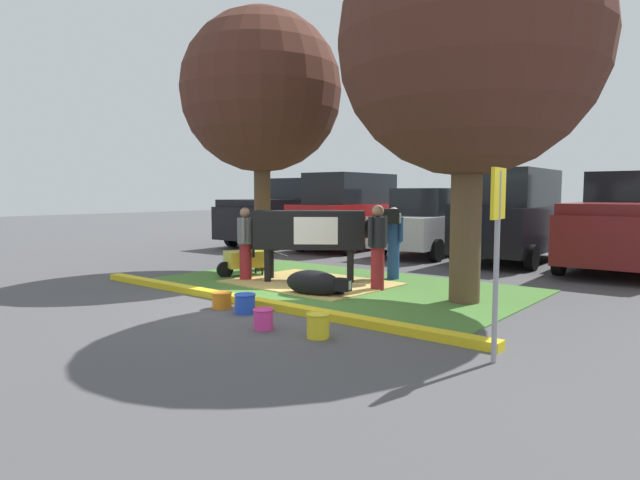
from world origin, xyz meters
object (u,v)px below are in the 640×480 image
object	(u,v)px
bucket_blue	(245,303)
pickup_truck_black	(288,214)
person_visitor_near	(245,242)
wheelbarrow	(245,259)
shade_tree_right	(470,44)
cow_holstein	(315,230)
sedan_silver	(430,223)
bucket_yellow	(318,325)
person_visitor_far	(393,241)
suv_black	(513,215)
bucket_orange	(222,300)
suv_dark_grey	(351,211)
calf_lying	(315,283)
person_handler	(378,245)
shade_tree_left	(261,92)
bucket_pink	(263,318)
parking_sign	(497,226)
pickup_truck_maroon	(623,225)

from	to	relation	value
bucket_blue	pickup_truck_black	xyz separation A→B (m)	(-7.19, 8.83, 0.95)
person_visitor_near	wheelbarrow	world-z (taller)	person_visitor_near
shade_tree_right	cow_holstein	world-z (taller)	shade_tree_right
cow_holstein	bucket_blue	world-z (taller)	cow_holstein
bucket_blue	sedan_silver	bearing A→B (deg)	99.92
shade_tree_right	bucket_yellow	size ratio (longest dim) A/B	20.17
person_visitor_far	suv_black	world-z (taller)	suv_black
bucket_orange	suv_dark_grey	size ratio (longest dim) A/B	0.07
bucket_yellow	suv_black	size ratio (longest dim) A/B	0.07
calf_lying	wheelbarrow	xyz separation A→B (m)	(-2.73, 0.81, 0.15)
person_handler	sedan_silver	size ratio (longest dim) A/B	0.37
person_handler	bucket_yellow	distance (m)	3.65
bucket_blue	sedan_silver	world-z (taller)	sedan_silver
shade_tree_left	sedan_silver	world-z (taller)	shade_tree_left
bucket_pink	pickup_truck_black	size ratio (longest dim) A/B	0.05
shade_tree_right	bucket_orange	bearing A→B (deg)	-134.58
calf_lying	person_handler	size ratio (longest dim) A/B	0.80
suv_black	person_visitor_far	bearing A→B (deg)	-100.69
suv_black	suv_dark_grey	bearing A→B (deg)	-178.19
calf_lying	bucket_blue	size ratio (longest dim) A/B	3.88
parking_sign	bucket_pink	distance (m)	3.39
person_visitor_far	pickup_truck_maroon	world-z (taller)	pickup_truck_maroon
calf_lying	bucket_yellow	world-z (taller)	calf_lying
person_handler	bucket_orange	bearing A→B (deg)	-110.58
wheelbarrow	bucket_orange	bearing A→B (deg)	-49.37
pickup_truck_maroon	parking_sign	bearing A→B (deg)	-87.62
parking_sign	bucket_yellow	xyz separation A→B (m)	(-2.18, -0.44, -1.36)
bucket_yellow	pickup_truck_black	size ratio (longest dim) A/B	0.06
calf_lying	wheelbarrow	distance (m)	2.85
shade_tree_left	shade_tree_right	bearing A→B (deg)	-5.69
person_handler	wheelbarrow	xyz separation A→B (m)	(-3.32, -0.37, -0.51)
parking_sign	pickup_truck_black	xyz separation A→B (m)	(-11.17, 8.78, -0.41)
calf_lying	wheelbarrow	size ratio (longest dim) A/B	0.85
shade_tree_left	bucket_yellow	distance (m)	7.49
pickup_truck_black	suv_dark_grey	size ratio (longest dim) A/B	1.17
shade_tree_left	parking_sign	world-z (taller)	shade_tree_left
parking_sign	bucket_yellow	size ratio (longest dim) A/B	6.64
person_handler	suv_dark_grey	bearing A→B (deg)	129.86
bucket_blue	sedan_silver	xyz separation A→B (m)	(-1.59, 9.08, 0.82)
person_visitor_near	pickup_truck_maroon	distance (m)	9.17
bucket_yellow	shade_tree_right	bearing A→B (deg)	81.17
bucket_pink	pickup_truck_maroon	xyz separation A→B (m)	(2.67, 9.69, 0.96)
cow_holstein	person_visitor_far	xyz separation A→B (m)	(1.13, 1.32, -0.26)
bucket_yellow	wheelbarrow	bearing A→B (deg)	147.03
person_visitor_near	bucket_blue	bearing A→B (deg)	-43.13
shade_tree_right	bucket_orange	world-z (taller)	shade_tree_right
shade_tree_right	calf_lying	bearing A→B (deg)	-153.74
person_handler	suv_dark_grey	distance (m)	7.73
suv_black	shade_tree_right	bearing A→B (deg)	-77.33
calf_lying	parking_sign	distance (m)	4.57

